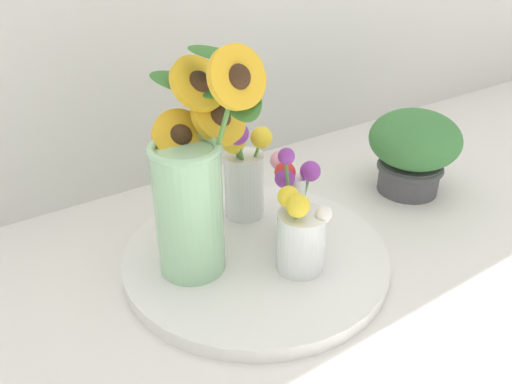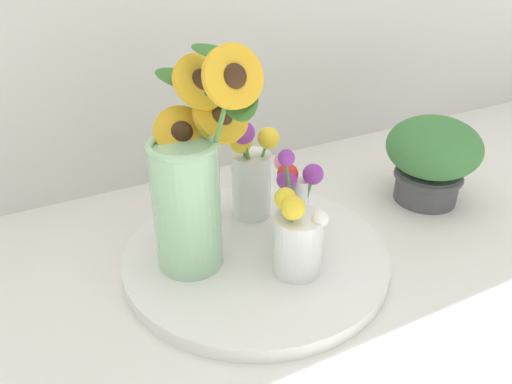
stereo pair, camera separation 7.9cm
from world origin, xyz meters
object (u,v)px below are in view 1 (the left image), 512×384
object	(u,v)px
vase_bulb_right	(294,201)
vase_small_center	(301,236)
vase_small_back	(244,174)
mason_jar_sunflowers	(194,183)
potted_plant	(413,148)
serving_tray	(256,256)

from	to	relation	value
vase_bulb_right	vase_small_center	bearing A→B (deg)	-120.42
vase_small_center	vase_small_back	distance (m)	0.18
mason_jar_sunflowers	vase_small_center	size ratio (longest dim) A/B	2.49
mason_jar_sunflowers	vase_bulb_right	distance (m)	0.19
vase_small_back	mason_jar_sunflowers	bearing A→B (deg)	-149.98
vase_bulb_right	potted_plant	distance (m)	0.33
mason_jar_sunflowers	potted_plant	world-z (taller)	mason_jar_sunflowers
vase_small_center	serving_tray	bearing A→B (deg)	112.34
vase_small_center	potted_plant	size ratio (longest dim) A/B	0.78
mason_jar_sunflowers	vase_small_back	size ratio (longest dim) A/B	1.84
vase_small_center	potted_plant	distance (m)	0.39
vase_small_back	potted_plant	bearing A→B (deg)	-11.90
serving_tray	mason_jar_sunflowers	xyz separation A→B (m)	(-0.10, 0.02, 0.16)
mason_jar_sunflowers	vase_small_center	xyz separation A→B (m)	(0.13, -0.10, -0.09)
vase_small_center	vase_bulb_right	xyz separation A→B (m)	(0.04, 0.07, 0.01)
vase_small_center	vase_small_back	bearing A→B (deg)	86.23
potted_plant	vase_small_back	bearing A→B (deg)	168.10
potted_plant	vase_small_center	bearing A→B (deg)	-164.46
potted_plant	serving_tray	bearing A→B (deg)	-176.14
mason_jar_sunflowers	vase_small_center	world-z (taller)	mason_jar_sunflowers
mason_jar_sunflowers	vase_small_center	bearing A→B (deg)	-38.45
serving_tray	vase_small_center	bearing A→B (deg)	-67.66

